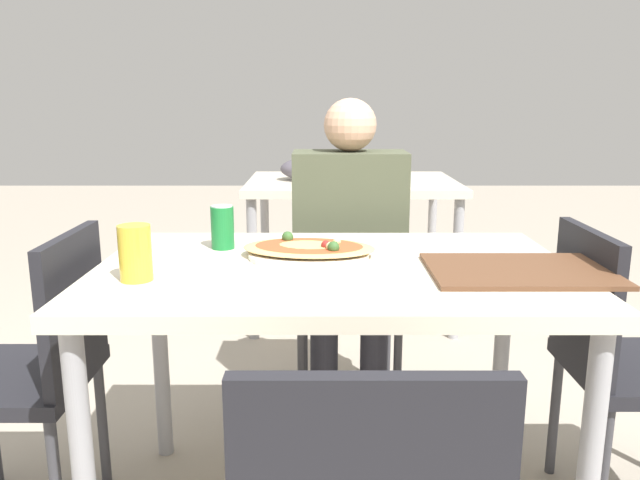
{
  "coord_description": "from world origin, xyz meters",
  "views": [
    {
      "loc": [
        -0.04,
        -1.57,
        1.17
      ],
      "look_at": [
        -0.03,
        0.03,
        0.81
      ],
      "focal_mm": 35.0,
      "sensor_mm": 36.0,
      "label": 1
    }
  ],
  "objects_px": {
    "chair_side_right": "(621,354)",
    "drink_glass": "(134,253)",
    "chair_far_seated": "(346,285)",
    "pizza_main": "(308,250)",
    "soda_can": "(221,227)",
    "dining_table": "(333,293)",
    "chair_side_left": "(33,363)",
    "person_seated": "(348,238)"
  },
  "relations": [
    {
      "from": "person_seated",
      "to": "drink_glass",
      "type": "relative_size",
      "value": 8.8
    },
    {
      "from": "dining_table",
      "to": "person_seated",
      "type": "bearing_deg",
      "value": 83.56
    },
    {
      "from": "dining_table",
      "to": "chair_side_right",
      "type": "height_order",
      "value": "chair_side_right"
    },
    {
      "from": "soda_can",
      "to": "drink_glass",
      "type": "height_order",
      "value": "drink_glass"
    },
    {
      "from": "dining_table",
      "to": "drink_glass",
      "type": "bearing_deg",
      "value": -163.28
    },
    {
      "from": "chair_side_right",
      "to": "drink_glass",
      "type": "xyz_separation_m",
      "value": [
        -1.28,
        -0.2,
        0.34
      ]
    },
    {
      "from": "chair_side_left",
      "to": "chair_side_right",
      "type": "distance_m",
      "value": 1.62
    },
    {
      "from": "soda_can",
      "to": "chair_far_seated",
      "type": "bearing_deg",
      "value": 54.38
    },
    {
      "from": "dining_table",
      "to": "chair_far_seated",
      "type": "relative_size",
      "value": 1.47
    },
    {
      "from": "chair_side_right",
      "to": "pizza_main",
      "type": "relative_size",
      "value": 2.15
    },
    {
      "from": "person_seated",
      "to": "pizza_main",
      "type": "xyz_separation_m",
      "value": [
        -0.13,
        -0.52,
        0.08
      ]
    },
    {
      "from": "person_seated",
      "to": "soda_can",
      "type": "height_order",
      "value": "person_seated"
    },
    {
      "from": "pizza_main",
      "to": "chair_far_seated",
      "type": "bearing_deg",
      "value": 77.98
    },
    {
      "from": "dining_table",
      "to": "pizza_main",
      "type": "distance_m",
      "value": 0.15
    },
    {
      "from": "chair_far_seated",
      "to": "person_seated",
      "type": "height_order",
      "value": "person_seated"
    },
    {
      "from": "drink_glass",
      "to": "dining_table",
      "type": "bearing_deg",
      "value": 16.72
    },
    {
      "from": "soda_can",
      "to": "chair_side_left",
      "type": "bearing_deg",
      "value": -159.65
    },
    {
      "from": "chair_side_right",
      "to": "chair_far_seated",
      "type": "bearing_deg",
      "value": -132.01
    },
    {
      "from": "chair_side_left",
      "to": "pizza_main",
      "type": "bearing_deg",
      "value": -83.22
    },
    {
      "from": "chair_side_right",
      "to": "person_seated",
      "type": "bearing_deg",
      "value": -127.01
    },
    {
      "from": "chair_side_right",
      "to": "drink_glass",
      "type": "distance_m",
      "value": 1.34
    },
    {
      "from": "chair_far_seated",
      "to": "pizza_main",
      "type": "height_order",
      "value": "chair_far_seated"
    },
    {
      "from": "person_seated",
      "to": "soda_can",
      "type": "bearing_deg",
      "value": 48.07
    },
    {
      "from": "drink_glass",
      "to": "chair_side_left",
      "type": "bearing_deg",
      "value": 157.05
    },
    {
      "from": "chair_far_seated",
      "to": "pizza_main",
      "type": "bearing_deg",
      "value": 77.98
    },
    {
      "from": "chair_side_left",
      "to": "dining_table",
      "type": "bearing_deg",
      "value": -90.03
    },
    {
      "from": "chair_side_left",
      "to": "person_seated",
      "type": "distance_m",
      "value": 1.09
    },
    {
      "from": "chair_far_seated",
      "to": "chair_side_left",
      "type": "bearing_deg",
      "value": 39.37
    },
    {
      "from": "chair_side_left",
      "to": "pizza_main",
      "type": "xyz_separation_m",
      "value": [
        0.74,
        0.09,
        0.29
      ]
    },
    {
      "from": "soda_can",
      "to": "drink_glass",
      "type": "distance_m",
      "value": 0.36
    },
    {
      "from": "pizza_main",
      "to": "drink_glass",
      "type": "height_order",
      "value": "drink_glass"
    },
    {
      "from": "chair_far_seated",
      "to": "drink_glass",
      "type": "xyz_separation_m",
      "value": [
        -0.54,
        -0.86,
        0.34
      ]
    },
    {
      "from": "chair_side_left",
      "to": "chair_side_right",
      "type": "relative_size",
      "value": 1.0
    },
    {
      "from": "dining_table",
      "to": "chair_side_right",
      "type": "bearing_deg",
      "value": 3.86
    },
    {
      "from": "dining_table",
      "to": "chair_far_seated",
      "type": "bearing_deg",
      "value": 84.52
    },
    {
      "from": "dining_table",
      "to": "chair_side_left",
      "type": "relative_size",
      "value": 1.47
    },
    {
      "from": "chair_side_left",
      "to": "pizza_main",
      "type": "relative_size",
      "value": 2.15
    },
    {
      "from": "chair_far_seated",
      "to": "soda_can",
      "type": "distance_m",
      "value": 0.74
    },
    {
      "from": "chair_far_seated",
      "to": "soda_can",
      "type": "relative_size",
      "value": 6.66
    },
    {
      "from": "dining_table",
      "to": "chair_side_left",
      "type": "height_order",
      "value": "chair_side_left"
    },
    {
      "from": "chair_side_left",
      "to": "person_seated",
      "type": "xyz_separation_m",
      "value": [
        0.88,
        0.61,
        0.21
      ]
    },
    {
      "from": "pizza_main",
      "to": "soda_can",
      "type": "distance_m",
      "value": 0.27
    }
  ]
}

